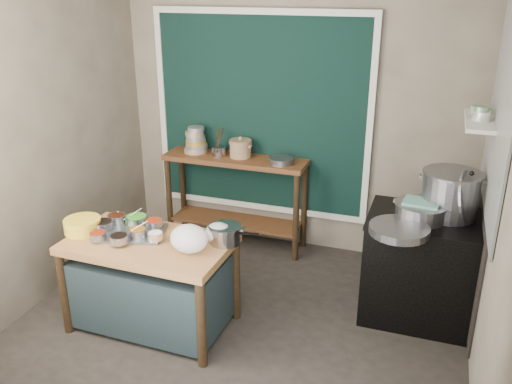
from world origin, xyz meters
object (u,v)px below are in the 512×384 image
(ceramic_crock, at_px, (241,149))
(steamer, at_px, (421,211))
(saucepan, at_px, (225,234))
(condiment_tray, at_px, (131,233))
(stock_pot, at_px, (450,194))
(utensil_cup, at_px, (219,151))
(yellow_basin, at_px, (83,225))
(stove_block, at_px, (422,269))
(back_counter, at_px, (236,201))
(prep_table, at_px, (152,284))

(ceramic_crock, distance_m, steamer, 1.96)
(saucepan, height_order, steamer, steamer)
(condiment_tray, height_order, steamer, steamer)
(saucepan, height_order, ceramic_crock, ceramic_crock)
(saucepan, height_order, stock_pot, stock_pot)
(ceramic_crock, height_order, stock_pot, stock_pot)
(saucepan, bearing_deg, utensil_cup, 100.96)
(yellow_basin, xyz_separation_m, saucepan, (1.13, 0.19, 0.01))
(stock_pot, bearing_deg, stove_block, -146.12)
(yellow_basin, distance_m, ceramic_crock, 1.79)
(yellow_basin, relative_size, saucepan, 1.14)
(stock_pot, distance_m, steamer, 0.27)
(back_counter, xyz_separation_m, steamer, (1.83, -0.79, 0.47))
(utensil_cup, bearing_deg, stock_pot, -16.28)
(prep_table, bearing_deg, ceramic_crock, 85.90)
(prep_table, bearing_deg, stove_block, 24.20)
(saucepan, bearing_deg, yellow_basin, 176.52)
(prep_table, height_order, saucepan, saucepan)
(condiment_tray, distance_m, saucepan, 0.76)
(yellow_basin, height_order, steamer, steamer)
(prep_table, height_order, steamer, steamer)
(prep_table, bearing_deg, utensil_cup, 93.82)
(yellow_basin, bearing_deg, utensil_cup, 73.09)
(prep_table, distance_m, stove_block, 2.17)
(stove_block, bearing_deg, condiment_tray, -160.05)
(utensil_cup, bearing_deg, prep_table, -87.35)
(stove_block, bearing_deg, yellow_basin, -161.11)
(stock_pot, bearing_deg, condiment_tray, -159.16)
(back_counter, distance_m, ceramic_crock, 0.56)
(condiment_tray, relative_size, yellow_basin, 1.76)
(prep_table, xyz_separation_m, utensil_cup, (-0.07, 1.58, 0.62))
(stove_block, bearing_deg, back_counter, 158.98)
(back_counter, distance_m, utensil_cup, 0.55)
(prep_table, xyz_separation_m, condiment_tray, (-0.18, 0.06, 0.39))
(stove_block, distance_m, stock_pot, 0.66)
(ceramic_crock, xyz_separation_m, steamer, (1.78, -0.81, -0.08))
(condiment_tray, bearing_deg, ceramic_crock, 77.86)
(prep_table, relative_size, utensil_cup, 8.24)
(utensil_cup, height_order, steamer, utensil_cup)
(yellow_basin, bearing_deg, steamer, 18.15)
(stove_block, height_order, ceramic_crock, ceramic_crock)
(prep_table, relative_size, saucepan, 4.95)
(stove_block, bearing_deg, saucepan, -154.60)
(condiment_tray, xyz_separation_m, saucepan, (0.75, 0.11, 0.06))
(saucepan, distance_m, utensil_cup, 1.56)
(saucepan, distance_m, ceramic_crock, 1.51)
(stove_block, height_order, stock_pot, stock_pot)
(saucepan, xyz_separation_m, stock_pot, (1.57, 0.77, 0.24))
(saucepan, distance_m, steamer, 1.51)
(ceramic_crock, xyz_separation_m, stock_pot, (1.98, -0.66, 0.03))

